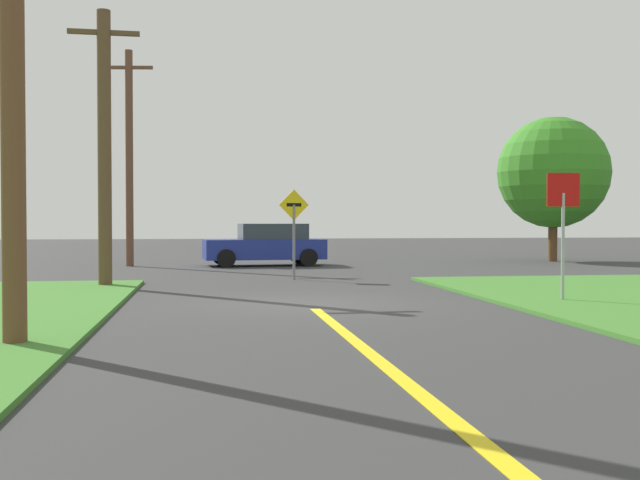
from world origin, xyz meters
TOP-DOWN VIEW (x-y plane):
  - ground_plane at (0.00, 0.00)m, footprint 120.00×120.00m
  - lane_stripe_center at (0.00, -8.00)m, footprint 0.20×14.00m
  - stop_sign at (5.27, -0.63)m, footprint 0.70×0.07m
  - car_approaching_junction at (0.18, 13.84)m, footprint 4.72×2.42m
  - utility_pole_mid at (-4.68, 4.65)m, footprint 1.80×0.35m
  - utility_pole_far at (-4.99, 14.20)m, footprint 1.80×0.34m
  - direction_sign at (0.45, 6.68)m, footprint 0.90×0.18m
  - oak_tree_left at (12.54, 15.24)m, footprint 4.73×4.73m

SIDE VIEW (x-z plane):
  - ground_plane at x=0.00m, z-range 0.00..0.00m
  - lane_stripe_center at x=0.00m, z-range 0.00..0.01m
  - car_approaching_junction at x=0.18m, z-range 0.00..1.62m
  - direction_sign at x=0.45m, z-range 0.32..2.97m
  - stop_sign at x=5.27m, z-range 0.53..3.25m
  - utility_pole_mid at x=-4.68m, z-range 0.09..7.20m
  - oak_tree_left at x=12.54m, z-range 0.71..6.87m
  - utility_pole_far at x=-4.99m, z-range 0.13..8.32m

